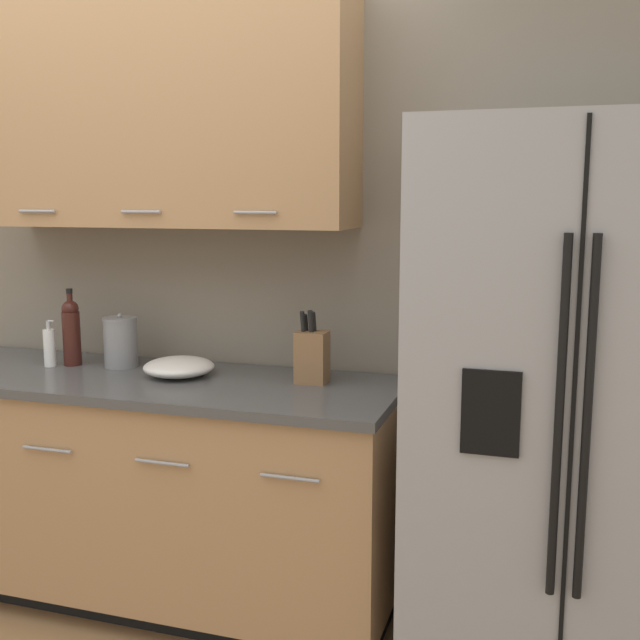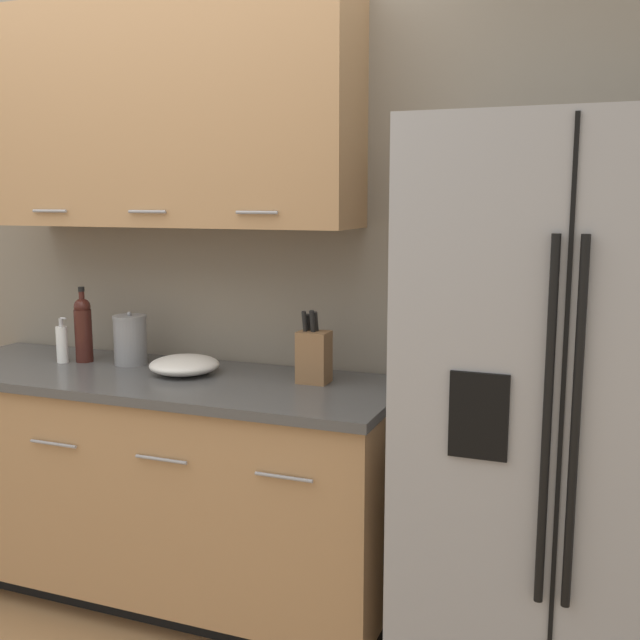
{
  "view_description": "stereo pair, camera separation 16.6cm",
  "coord_description": "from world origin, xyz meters",
  "px_view_note": "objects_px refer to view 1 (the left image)",
  "views": [
    {
      "loc": [
        1.64,
        -1.78,
        1.57
      ],
      "look_at": [
        0.87,
        0.68,
        1.15
      ],
      "focal_mm": 42.0,
      "sensor_mm": 36.0,
      "label": 1
    },
    {
      "loc": [
        1.8,
        -1.72,
        1.57
      ],
      "look_at": [
        0.87,
        0.68,
        1.15
      ],
      "focal_mm": 42.0,
      "sensor_mm": 36.0,
      "label": 2
    }
  ],
  "objects_px": {
    "refrigerator": "(569,415)",
    "wine_bottle": "(71,331)",
    "soap_dispenser": "(50,347)",
    "mixing_bowl": "(179,367)",
    "steel_canister": "(121,342)",
    "knife_block": "(312,356)"
  },
  "relations": [
    {
      "from": "soap_dispenser",
      "to": "mixing_bowl",
      "type": "bearing_deg",
      "value": 0.44
    },
    {
      "from": "wine_bottle",
      "to": "steel_canister",
      "type": "relative_size",
      "value": 1.44
    },
    {
      "from": "wine_bottle",
      "to": "steel_canister",
      "type": "xyz_separation_m",
      "value": [
        0.21,
        0.03,
        -0.04
      ]
    },
    {
      "from": "refrigerator",
      "to": "knife_block",
      "type": "height_order",
      "value": "refrigerator"
    },
    {
      "from": "soap_dispenser",
      "to": "mixing_bowl",
      "type": "height_order",
      "value": "soap_dispenser"
    },
    {
      "from": "knife_block",
      "to": "steel_canister",
      "type": "height_order",
      "value": "knife_block"
    },
    {
      "from": "wine_bottle",
      "to": "refrigerator",
      "type": "bearing_deg",
      "value": -4.05
    },
    {
      "from": "refrigerator",
      "to": "knife_block",
      "type": "bearing_deg",
      "value": 170.86
    },
    {
      "from": "refrigerator",
      "to": "wine_bottle",
      "type": "relative_size",
      "value": 5.77
    },
    {
      "from": "knife_block",
      "to": "wine_bottle",
      "type": "bearing_deg",
      "value": -179.53
    },
    {
      "from": "knife_block",
      "to": "mixing_bowl",
      "type": "relative_size",
      "value": 1.01
    },
    {
      "from": "steel_canister",
      "to": "mixing_bowl",
      "type": "xyz_separation_m",
      "value": [
        0.3,
        -0.08,
        -0.07
      ]
    },
    {
      "from": "wine_bottle",
      "to": "knife_block",
      "type": "bearing_deg",
      "value": 0.47
    },
    {
      "from": "knife_block",
      "to": "mixing_bowl",
      "type": "xyz_separation_m",
      "value": [
        -0.52,
        -0.05,
        -0.07
      ]
    },
    {
      "from": "knife_block",
      "to": "steel_canister",
      "type": "relative_size",
      "value": 1.26
    },
    {
      "from": "refrigerator",
      "to": "mixing_bowl",
      "type": "xyz_separation_m",
      "value": [
        -1.41,
        0.09,
        0.04
      ]
    },
    {
      "from": "knife_block",
      "to": "wine_bottle",
      "type": "distance_m",
      "value": 1.02
    },
    {
      "from": "refrigerator",
      "to": "wine_bottle",
      "type": "xyz_separation_m",
      "value": [
        -1.92,
        0.14,
        0.14
      ]
    },
    {
      "from": "soap_dispenser",
      "to": "wine_bottle",
      "type": "bearing_deg",
      "value": 33.22
    },
    {
      "from": "soap_dispenser",
      "to": "knife_block",
      "type": "bearing_deg",
      "value": 2.93
    },
    {
      "from": "knife_block",
      "to": "steel_canister",
      "type": "distance_m",
      "value": 0.82
    },
    {
      "from": "knife_block",
      "to": "soap_dispenser",
      "type": "height_order",
      "value": "knife_block"
    }
  ]
}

